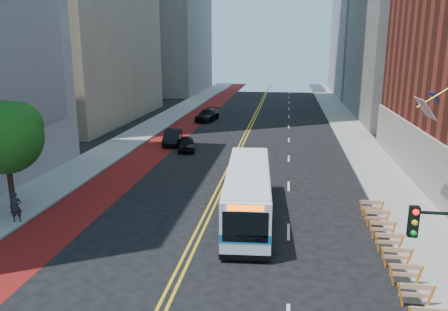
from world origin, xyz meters
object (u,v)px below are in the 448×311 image
transit_bus (248,192)px  pedestrian (16,207)px  street_tree (6,135)px  car_a (186,144)px  car_b (173,137)px  car_c (207,115)px

transit_bus → pedestrian: bearing=-171.7°
street_tree → transit_bus: (13.67, 1.62, -3.33)m
car_a → pedestrian: size_ratio=2.26×
transit_bus → pedestrian: transit_bus is taller
pedestrian → car_b: bearing=58.0°
street_tree → pedestrian: street_tree is taller
transit_bus → car_b: (-9.38, 18.56, -0.83)m
street_tree → transit_bus: street_tree is taller
transit_bus → car_a: transit_bus is taller
car_b → pedestrian: size_ratio=2.68×
car_b → car_a: bearing=-59.5°
transit_bus → car_c: 34.33m
transit_bus → car_b: transit_bus is taller
street_tree → car_a: size_ratio=1.73×
pedestrian → street_tree: bearing=103.9°
transit_bus → car_b: size_ratio=2.43×
street_tree → transit_bus: 14.16m
car_a → transit_bus: bearing=-78.1°
car_c → pedestrian: 36.28m
transit_bus → car_a: size_ratio=2.88×
pedestrian → transit_bus: bearing=-10.7°
car_a → car_c: car_c is taller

